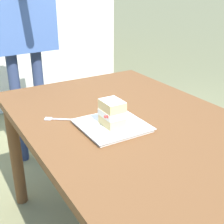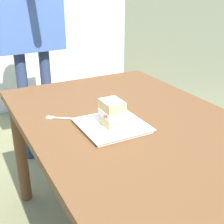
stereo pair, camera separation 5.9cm
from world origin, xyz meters
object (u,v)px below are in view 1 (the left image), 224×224
Objects in this scene: cake_slice at (112,113)px; diner_person at (19,10)px; dessert_fork at (61,119)px; patio_table at (133,139)px; dessert_plate at (112,126)px.

diner_person is (-1.15, -0.04, 0.32)m from cake_slice.
cake_slice is 1.19m from diner_person.
cake_slice is at bearing 1.78° from diner_person.
cake_slice is 0.26m from dessert_fork.
patio_table is at bearing 7.98° from diner_person.
dessert_fork is 0.09× the size of diner_person.
patio_table is at bearing 99.74° from cake_slice.
patio_table is 0.34m from dessert_fork.
dessert_plate is 0.16× the size of diner_person.
diner_person reaches higher than dessert_plate.
patio_table is 12.59× the size of cake_slice.
cake_slice is at bearing -26.89° from dessert_plate.
patio_table is 0.21m from cake_slice.
dessert_plate is (0.01, -0.12, 0.10)m from patio_table.
dessert_fork is at bearing -141.04° from cake_slice.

